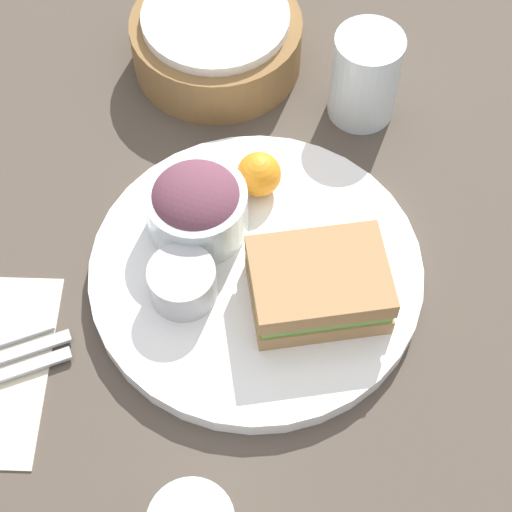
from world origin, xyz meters
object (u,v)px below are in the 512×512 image
Objects in this scene: plate at (256,272)px; sandwich at (319,285)px; drink_glass at (365,76)px; salad_bowl at (197,206)px; bread_basket at (217,40)px; dressing_cup at (182,282)px.

plate is 2.34× the size of sandwich.
drink_glass is (0.11, 0.22, 0.04)m from plate.
drink_glass is at bearing 45.93° from salad_bowl.
sandwich is 0.72× the size of bread_basket.
salad_bowl reaches higher than sandwich.
salad_bowl reaches higher than dressing_cup.
sandwich is at bearing -34.26° from salad_bowl.
dressing_cup is 0.33× the size of bread_basket.
plate is 0.25m from drink_glass.
sandwich is at bearing -101.34° from drink_glass.
sandwich is at bearing -70.74° from bread_basket.
sandwich is at bearing -1.08° from dressing_cup.
bread_basket is at bearing 87.47° from dressing_cup.
bread_basket is (-0.05, 0.29, 0.03)m from plate.
bread_basket is (-0.11, 0.33, -0.01)m from sandwich.
plate is 0.08m from sandwich.
drink_glass reaches higher than plate.
bread_basket is at bearing 100.53° from plate.
plate is at bearing 150.20° from sandwich.
bread_basket is at bearing 88.76° from salad_bowl.
sandwich is 0.35m from bread_basket.
drink_glass is 0.55× the size of bread_basket.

